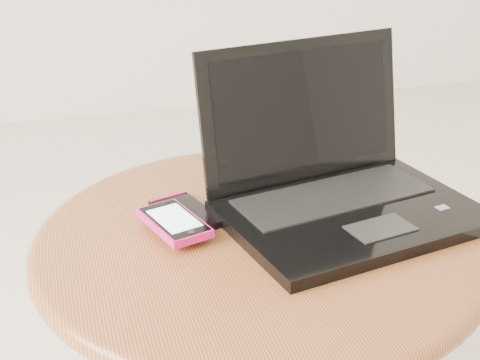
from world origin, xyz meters
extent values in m
cylinder|color=brown|center=(-0.10, 0.03, 0.47)|extent=(0.58, 0.58, 0.03)
torus|color=brown|center=(-0.10, 0.03, 0.47)|extent=(0.61, 0.61, 0.03)
cube|color=black|center=(0.04, 0.03, 0.49)|extent=(0.38, 0.30, 0.02)
cube|color=black|center=(0.03, 0.07, 0.50)|extent=(0.30, 0.16, 0.00)
cube|color=black|center=(0.05, -0.04, 0.50)|extent=(0.09, 0.07, 0.00)
cube|color=red|center=(0.16, 0.00, 0.50)|extent=(0.02, 0.02, 0.00)
cube|color=black|center=(0.01, 0.16, 0.61)|extent=(0.33, 0.11, 0.21)
cube|color=black|center=(0.01, 0.16, 0.61)|extent=(0.29, 0.09, 0.17)
cube|color=black|center=(-0.18, 0.10, 0.49)|extent=(0.09, 0.13, 0.01)
cube|color=#B60E51|center=(-0.20, 0.15, 0.50)|extent=(0.06, 0.02, 0.00)
cube|color=#D0176C|center=(-0.21, 0.06, 0.50)|extent=(0.09, 0.12, 0.01)
cube|color=black|center=(-0.21, 0.06, 0.51)|extent=(0.08, 0.12, 0.00)
cube|color=#C3EBEE|center=(-0.21, 0.06, 0.51)|extent=(0.07, 0.09, 0.00)
cylinder|color=black|center=(-0.20, 0.01, 0.51)|extent=(0.01, 0.01, 0.00)
camera|label=1|loc=(-0.35, -0.76, 0.94)|focal=52.53mm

